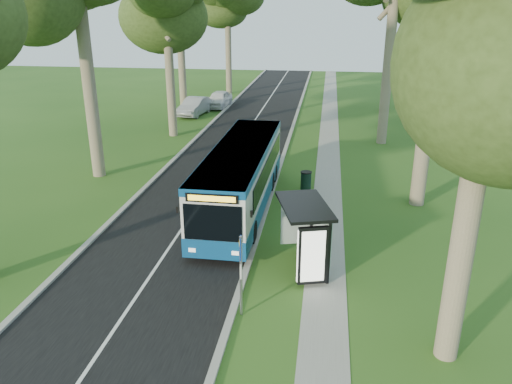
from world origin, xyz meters
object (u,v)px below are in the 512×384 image
car_white (219,99)px  bus (241,178)px  bus_shelter (307,229)px  litter_bin (306,181)px  car_silver (195,106)px  bus_stop_sign (241,267)px

car_white → bus: bearing=-71.4°
bus_shelter → litter_bin: size_ratio=3.17×
bus → bus_shelter: bus is taller
litter_bin → car_silver: bearing=120.9°
bus_stop_sign → bus_shelter: size_ratio=0.83×
bus_shelter → car_silver: (-11.54, 27.58, -1.06)m
bus → bus_stop_sign: size_ratio=4.25×
bus → car_silver: bus is taller
bus_stop_sign → car_silver: bus_stop_sign is taller
litter_bin → bus_stop_sign: bearing=-97.1°
bus → bus_shelter: (3.47, -5.91, 0.21)m
bus → car_silver: 23.15m
litter_bin → car_white: size_ratio=0.23×
bus → bus_stop_sign: bus is taller
bus_stop_sign → bus_shelter: bearing=50.0°
bus_shelter → litter_bin: 9.15m
bus_stop_sign → litter_bin: (1.50, 12.03, -1.20)m
litter_bin → car_white: bearing=113.3°
bus_stop_sign → litter_bin: size_ratio=2.64×
bus_shelter → car_white: size_ratio=0.73×
bus → car_silver: bearing=110.9°
bus_stop_sign → litter_bin: 12.18m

